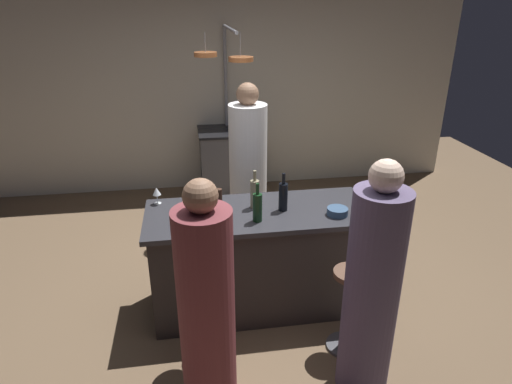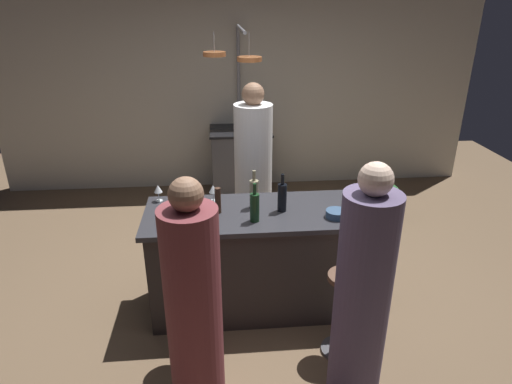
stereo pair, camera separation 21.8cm
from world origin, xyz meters
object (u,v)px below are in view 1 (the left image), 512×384
Objects in this scene: guest_right at (372,292)px; wine_bottle_dark at (283,196)px; pepper_mill at (219,201)px; stove_range at (230,162)px; wine_bottle_white at (255,193)px; bar_stool_left at (199,322)px; wine_glass_near_left_guest at (157,192)px; guest_left at (207,313)px; mixing_bowl_blue at (337,212)px; chef at (248,178)px; potted_plant at (375,198)px; bar_stool_right at (348,307)px; wine_glass_near_right_guest at (213,191)px; mixing_bowl_ceramic at (188,209)px; wine_bottle_red at (257,207)px.

guest_right is 1.06m from wine_bottle_dark.
guest_right is at bearing -48.17° from pepper_mill.
stove_range is 2.45m from wine_bottle_white.
bar_stool_left is 3.24× the size of pepper_mill.
wine_glass_near_left_guest is (-0.49, 0.26, 0.00)m from pepper_mill.
mixing_bowl_blue is at bearing 37.90° from guest_left.
pepper_mill is (-0.35, -0.93, 0.19)m from chef.
chef reaches higher than potted_plant.
bar_stool_right is 4.66× the size of wine_glass_near_right_guest.
wine_bottle_white is at bearing 158.47° from wine_bottle_dark.
wine_glass_near_right_guest reaches higher than mixing_bowl_ceramic.
wine_glass_near_left_guest is (-0.28, 0.88, 0.63)m from bar_stool_left.
pepper_mill is 1.29× the size of mixing_bowl_blue.
wine_glass_near_left_guest reaches higher than bar_stool_right.
bar_stool_right is 1.31× the size of potted_plant.
potted_plant is at bearing 42.81° from wine_bottle_red.
wine_glass_near_right_guest is (-0.31, 0.39, -0.01)m from wine_bottle_red.
guest_right is at bearing 1.30° from guest_left.
mixing_bowl_ceramic is at bearing 94.57° from guest_left.
wine_bottle_dark is 2.13× the size of wine_glass_near_right_guest.
guest_right is at bearing -69.04° from wine_bottle_dark.
mixing_bowl_ceramic is (-0.25, 0.06, -0.08)m from pepper_mill.
wine_glass_near_left_guest is 0.90× the size of mixing_bowl_blue.
mixing_bowl_ceramic is (0.24, -0.20, -0.08)m from wine_glass_near_left_guest.
stove_range reaches higher than bar_stool_left.
guest_left is 5.21× the size of wine_bottle_red.
pepper_mill is 0.67× the size of wine_bottle_dark.
pepper_mill is at bearing -13.16° from mixing_bowl_ceramic.
guest_left is at bearing -117.76° from wine_bottle_red.
wine_glass_near_left_guest is 0.45m from wine_glass_near_right_guest.
wine_bottle_white is (-1.64, -1.29, 0.73)m from potted_plant.
potted_plant is 3.66× the size of mixing_bowl_ceramic.
pepper_mill is (-0.31, -2.45, 0.56)m from stove_range.
guest_right reaches higher than pepper_mill.
potted_plant is at bearing 65.66° from guest_right.
wine_bottle_white is 0.54m from mixing_bowl_ceramic.
bar_stool_right is at bearing -58.45° from wine_bottle_dark.
mixing_bowl_blue is at bearing -77.22° from stove_range.
guest_right is (-0.01, -0.35, 0.38)m from bar_stool_right.
stove_range is 1.31× the size of bar_stool_right.
wine_glass_near_left_guest is at bearing 163.06° from mixing_bowl_blue.
mixing_bowl_blue is (0.40, -0.15, -0.09)m from wine_bottle_dark.
chef is 0.83m from wine_glass_near_right_guest.
stove_range is at bearing 100.44° from bar_stool_right.
wine_glass_near_left_guest is at bearing 107.61° from bar_stool_left.
wine_glass_near_right_guest is at bearing 157.05° from wine_bottle_dark.
chef is 1.09m from wine_glass_near_left_guest.
pepper_mill is (0.16, 1.00, 0.26)m from guest_left.
wine_bottle_red is at bearing 43.15° from bar_stool_left.
mixing_bowl_blue is (0.03, 0.46, 0.55)m from bar_stool_right.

